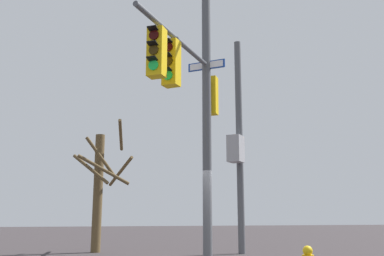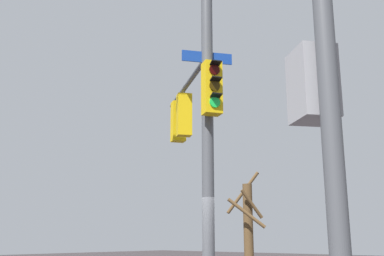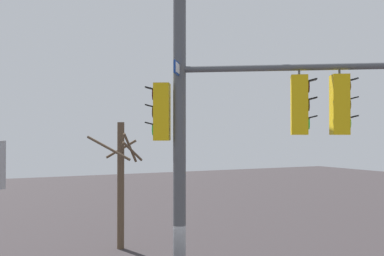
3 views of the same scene
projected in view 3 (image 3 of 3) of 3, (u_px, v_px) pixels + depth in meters
The scene contains 2 objects.
main_signal_pole_assembly at pixel (216, 96), 9.23m from camera, with size 3.82×5.22×9.16m.
bare_tree_corner at pixel (121, 181), 17.69m from camera, with size 2.06×2.04×4.68m.
Camera 3 is at (4.39, 8.45, 4.24)m, focal length 44.77 mm.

